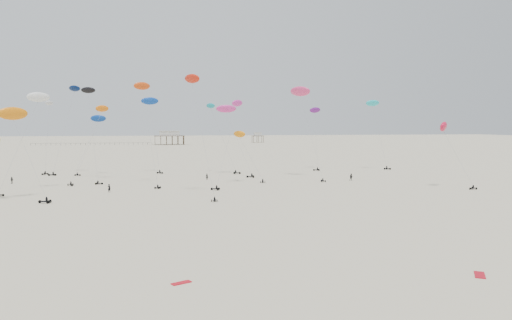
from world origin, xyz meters
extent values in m
plane|color=beige|center=(0.00, 200.00, 0.00)|extent=(900.00, 900.00, 0.00)
cube|color=brown|center=(-10.00, 350.00, 6.15)|extent=(21.00, 13.00, 0.30)
cube|color=silver|center=(-10.00, 350.00, 7.90)|extent=(14.00, 8.40, 3.20)
cube|color=#B2B2AD|center=(-10.00, 350.00, 9.65)|extent=(15.00, 9.00, 0.30)
cube|color=brown|center=(60.00, 380.00, 5.15)|extent=(9.00, 7.00, 0.30)
cube|color=silver|center=(60.00, 380.00, 6.50)|extent=(5.60, 4.20, 2.40)
cube|color=#B2B2AD|center=(60.00, 380.00, 7.85)|extent=(6.00, 4.50, 0.30)
cube|color=black|center=(-62.00, 350.00, 1.45)|extent=(80.00, 0.10, 0.10)
cylinder|color=gray|center=(-35.56, 117.91, 9.02)|extent=(0.03, 0.03, 22.22)
ellipsoid|color=orange|center=(-32.65, 124.67, 18.07)|extent=(3.89, 3.71, 1.94)
cylinder|color=gray|center=(3.18, 109.92, 5.83)|extent=(0.03, 0.03, 11.90)
ellipsoid|color=orange|center=(0.56, 111.21, 11.69)|extent=(3.33, 3.74, 1.82)
cylinder|color=gray|center=(29.51, 140.25, 9.27)|extent=(0.03, 0.03, 19.05)
ellipsoid|color=#711888|center=(30.49, 144.34, 18.62)|extent=(4.83, 3.60, 2.22)
cylinder|color=gray|center=(-49.67, 142.47, 10.23)|extent=(0.03, 0.03, 20.12)
ellipsoid|color=silver|center=(-49.44, 145.76, 20.27)|extent=(2.45, 2.99, 1.42)
cylinder|color=gray|center=(49.45, 137.17, 10.31)|extent=(0.03, 0.03, 19.67)
ellipsoid|color=#1CC3D4|center=(47.47, 138.64, 20.74)|extent=(5.40, 3.36, 2.49)
cylinder|color=gray|center=(-20.69, 108.72, 11.54)|extent=(0.03, 0.03, 25.66)
ellipsoid|color=#E1460F|center=(-22.43, 115.23, 23.23)|extent=(4.49, 3.34, 2.09)
cylinder|color=gray|center=(-37.79, 136.39, 7.78)|extent=(0.03, 0.03, 15.61)
ellipsoid|color=navy|center=(-35.11, 137.99, 15.72)|extent=(4.55, 2.10, 2.08)
cylinder|color=gray|center=(-34.39, 119.75, 11.38)|extent=(0.03, 0.03, 25.76)
ellipsoid|color=black|center=(-36.19, 126.63, 22.81)|extent=(4.23, 2.80, 1.95)
cylinder|color=gray|center=(-3.61, 103.18, 9.54)|extent=(0.03, 0.03, 22.22)
ellipsoid|color=#DE34A8|center=(-0.31, 109.07, 19.05)|extent=(3.88, 3.72, 1.91)
cylinder|color=gray|center=(45.70, 90.27, 6.65)|extent=(0.03, 0.03, 13.76)
ellipsoid|color=red|center=(43.77, 93.06, 13.55)|extent=(4.66, 5.10, 2.51)
cylinder|color=gray|center=(-0.26, 134.55, 9.85)|extent=(0.03, 0.03, 20.38)
ellipsoid|color=teal|center=(-3.52, 137.90, 19.51)|extent=(3.09, 3.36, 1.65)
cylinder|color=gray|center=(-44.80, 140.73, 12.21)|extent=(0.03, 0.03, 25.13)
ellipsoid|color=#051642|center=(-42.31, 145.26, 24.48)|extent=(4.80, 4.62, 2.26)
cylinder|color=gray|center=(-42.13, 89.00, 7.91)|extent=(0.03, 0.03, 17.24)
ellipsoid|color=orange|center=(-45.49, 92.51, 16.03)|extent=(5.59, 4.79, 2.69)
cylinder|color=gray|center=(-19.59, 139.25, 10.35)|extent=(0.03, 0.03, 20.22)
ellipsoid|color=#0C3EA7|center=(-20.93, 141.98, 20.90)|extent=(5.34, 2.80, 2.52)
cylinder|color=gray|center=(19.66, 114.48, 11.17)|extent=(0.03, 0.03, 25.19)
ellipsoid|color=#ED3779|center=(18.75, 121.31, 22.90)|extent=(6.13, 7.04, 3.28)
cylinder|color=gray|center=(-10.44, 88.24, 11.56)|extent=(0.03, 0.03, 25.83)
ellipsoid|color=red|center=(-11.91, 94.93, 23.33)|extent=(4.10, 4.79, 2.26)
cylinder|color=gray|center=(2.75, 126.64, 9.12)|extent=(0.03, 0.03, 21.09)
ellipsoid|color=#E6369E|center=(0.31, 132.62, 18.49)|extent=(5.85, 2.89, 2.84)
cylinder|color=gray|center=(-46.79, 101.95, 9.85)|extent=(0.03, 0.03, 21.99)
ellipsoid|color=white|center=(-44.12, 107.33, 19.92)|extent=(4.97, 3.36, 2.28)
imported|color=black|center=(-28.92, 98.20, 0.00)|extent=(0.90, 0.81, 2.05)
imported|color=black|center=(28.46, 108.70, 0.00)|extent=(1.15, 0.88, 2.09)
imported|color=black|center=(-53.06, 118.83, 0.00)|extent=(1.25, 1.12, 1.87)
imported|color=black|center=(-6.74, 117.68, 0.00)|extent=(0.81, 0.71, 1.87)
cube|color=#B30B19|center=(9.96, 32.24, 0.00)|extent=(1.91, 2.35, 0.08)
cube|color=red|center=(-17.29, 35.36, 0.00)|extent=(1.93, 1.40, 0.07)
camera|label=1|loc=(-19.29, -8.07, 13.91)|focal=35.00mm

